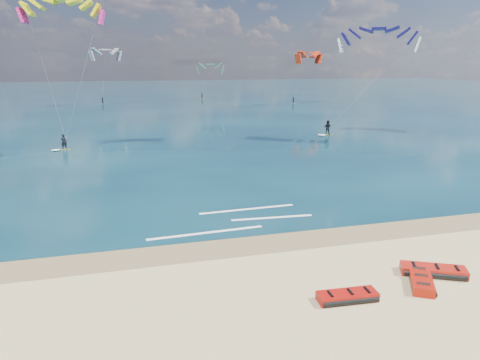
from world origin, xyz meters
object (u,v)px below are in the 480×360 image
packed_kite_left (347,300)px  packed_kite_right (421,285)px  kitesurfer_main (62,70)px  kitesurfer_far (354,75)px  packed_kite_mid (433,275)px

packed_kite_left → packed_kite_right: bearing=8.6°
kitesurfer_main → packed_kite_right: bearing=-68.5°
packed_kite_left → kitesurfer_far: size_ratio=0.18×
kitesurfer_far → packed_kite_mid: bearing=-91.8°
packed_kite_mid → kitesurfer_far: (13.45, 31.98, 7.33)m
packed_kite_left → packed_kite_right: 3.50m
packed_kite_mid → packed_kite_right: bearing=-123.9°
packed_kite_left → kitesurfer_far: 38.23m
packed_kite_mid → kitesurfer_main: size_ratio=0.19×
packed_kite_left → packed_kite_right: (3.48, 0.30, 0.00)m
kitesurfer_far → packed_kite_right: bearing=-93.0°
kitesurfer_main → kitesurfer_far: size_ratio=1.09×
packed_kite_mid → kitesurfer_far: 35.46m
packed_kite_right → kitesurfer_main: 36.12m
packed_kite_left → kitesurfer_main: 34.91m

